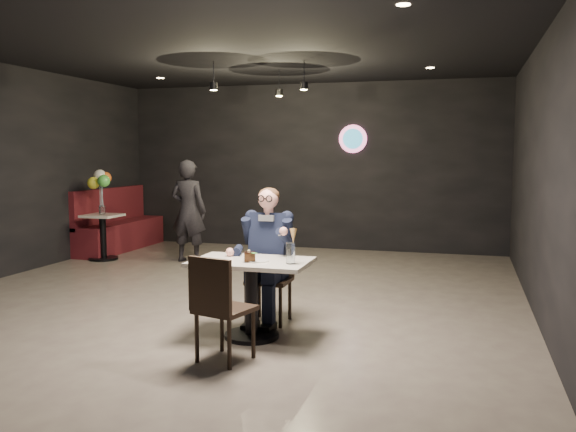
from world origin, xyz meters
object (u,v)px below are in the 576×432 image
(sundae_glass, at_px, (290,253))
(booth_bench, at_px, (120,219))
(seated_man, at_px, (269,254))
(chair_far, at_px, (269,279))
(chair_near, at_px, (225,307))
(side_table, at_px, (103,239))
(balloon_vase, at_px, (102,210))
(passerby, at_px, (188,211))
(main_table, at_px, (252,299))

(sundae_glass, distance_m, booth_bench, 6.29)
(seated_man, height_order, booth_bench, seated_man)
(sundae_glass, relative_size, booth_bench, 0.09)
(chair_far, xyz_separation_m, chair_near, (0.00, -1.21, 0.00))
(chair_far, xyz_separation_m, booth_bench, (-4.08, 3.77, 0.10))
(sundae_glass, height_order, side_table, sundae_glass)
(sundae_glass, bearing_deg, balloon_vase, 140.88)
(chair_near, height_order, passerby, passerby)
(chair_far, relative_size, side_table, 1.36)
(side_table, bearing_deg, passerby, 9.43)
(chair_near, bearing_deg, balloon_vase, 148.80)
(main_table, xyz_separation_m, seated_man, (0.00, 0.55, 0.34))
(side_table, bearing_deg, sundae_glass, -39.12)
(main_table, height_order, sundae_glass, sundae_glass)
(main_table, bearing_deg, passerby, 123.36)
(side_table, xyz_separation_m, passerby, (1.43, 0.24, 0.48))
(main_table, distance_m, sundae_glass, 0.63)
(chair_near, bearing_deg, passerby, 134.37)
(chair_near, relative_size, booth_bench, 0.41)
(sundae_glass, bearing_deg, seated_man, 122.92)
(chair_near, bearing_deg, booth_bench, 144.62)
(booth_bench, bearing_deg, balloon_vase, -73.30)
(chair_far, xyz_separation_m, passerby, (-2.34, 3.01, 0.36))
(main_table, bearing_deg, sundae_glass, -11.10)
(side_table, bearing_deg, seated_man, -36.29)
(chair_near, xyz_separation_m, passerby, (-2.34, 4.22, 0.36))
(chair_near, bearing_deg, chair_far, 105.33)
(booth_bench, xyz_separation_m, side_table, (0.30, -1.00, -0.22))
(main_table, xyz_separation_m, side_table, (-3.78, 3.32, -0.04))
(chair_far, distance_m, sundae_glass, 0.84)
(main_table, xyz_separation_m, sundae_glass, (0.41, -0.08, 0.47))
(chair_far, bearing_deg, chair_near, -90.00)
(sundae_glass, bearing_deg, main_table, 168.90)
(sundae_glass, xyz_separation_m, balloon_vase, (-4.19, 3.40, -0.02))
(sundae_glass, bearing_deg, chair_near, -125.12)
(chair_near, bearing_deg, main_table, 105.33)
(chair_near, height_order, sundae_glass, sundae_glass)
(main_table, xyz_separation_m, chair_near, (0.00, -0.66, 0.09))
(chair_far, distance_m, chair_near, 1.21)
(seated_man, height_order, side_table, seated_man)
(booth_bench, distance_m, passerby, 1.91)
(balloon_vase, distance_m, passerby, 1.45)
(chair_near, height_order, side_table, chair_near)
(booth_bench, bearing_deg, chair_near, -50.71)
(chair_far, distance_m, booth_bench, 5.56)
(passerby, bearing_deg, booth_bench, -22.46)
(main_table, distance_m, balloon_vase, 5.05)
(chair_near, relative_size, passerby, 0.56)
(booth_bench, xyz_separation_m, passerby, (1.73, -0.76, 0.26))
(balloon_vase, bearing_deg, sundae_glass, -39.12)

